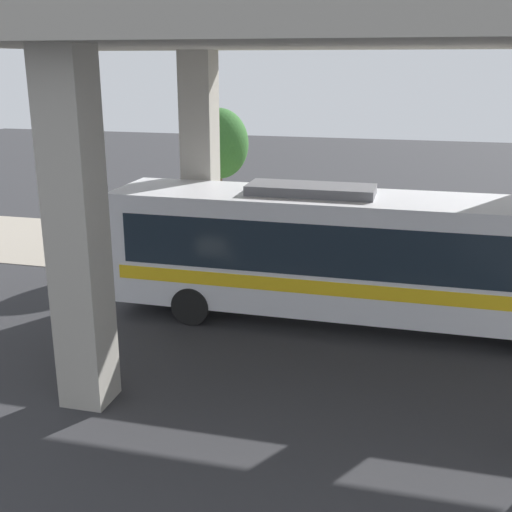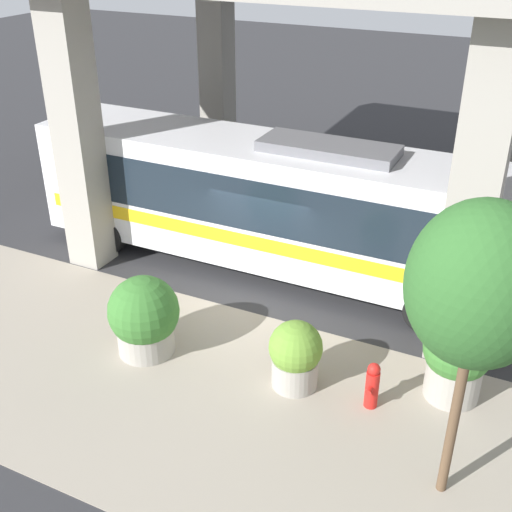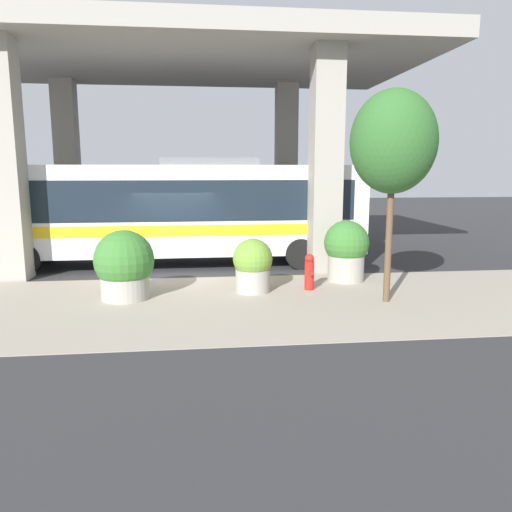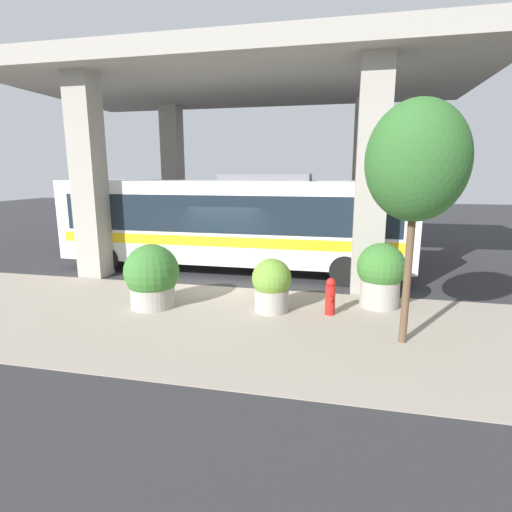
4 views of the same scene
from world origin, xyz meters
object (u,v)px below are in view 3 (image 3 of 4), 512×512
bus (172,208)px  fire_hydrant (309,272)px  planter_front (346,250)px  planter_middle (253,265)px  street_tree_near (393,143)px  planter_back (125,266)px

bus → fire_hydrant: bearing=-136.9°
planter_front → planter_middle: bearing=109.7°
planter_middle → planter_front: bearing=-70.3°
planter_front → street_tree_near: street_tree_near is taller
planter_back → street_tree_near: size_ratio=0.35×
street_tree_near → planter_middle: bearing=66.5°
fire_hydrant → planter_back: 4.80m
fire_hydrant → planter_middle: 1.54m
street_tree_near → planter_front: bearing=7.5°
planter_front → planter_middle: size_ratio=1.24×
bus → planter_middle: size_ratio=8.90×
planter_back → planter_middle: bearing=-84.0°
planter_middle → street_tree_near: bearing=-113.5°
fire_hydrant → planter_front: bearing=-53.3°
fire_hydrant → planter_back: size_ratio=0.57×
bus → planter_back: bearing=167.4°
planter_front → bus: bearing=58.8°
planter_front → planter_middle: planter_front is taller
planter_back → street_tree_near: street_tree_near is taller
fire_hydrant → planter_front: planter_front is taller
planter_back → planter_front: bearing=-77.4°
bus → planter_middle: 4.82m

